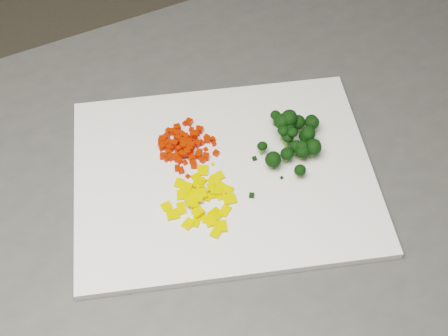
{
  "coord_description": "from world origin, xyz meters",
  "views": [
    {
      "loc": [
        -0.06,
        -0.6,
        1.63
      ],
      "look_at": [
        -0.04,
        -0.05,
        0.92
      ],
      "focal_mm": 50.0,
      "sensor_mm": 36.0,
      "label": 1
    }
  ],
  "objects_px": {
    "broccoli_pile": "(289,135)",
    "counter_block": "(245,295)",
    "pepper_pile": "(205,199)",
    "carrot_pile": "(187,142)",
    "cutting_board": "(224,175)"
  },
  "relations": [
    {
      "from": "counter_block",
      "to": "carrot_pile",
      "type": "xyz_separation_m",
      "value": [
        -0.1,
        0.02,
        0.47
      ]
    },
    {
      "from": "carrot_pile",
      "to": "broccoli_pile",
      "type": "distance_m",
      "value": 0.15
    },
    {
      "from": "pepper_pile",
      "to": "cutting_board",
      "type": "bearing_deg",
      "value": 61.12
    },
    {
      "from": "pepper_pile",
      "to": "broccoli_pile",
      "type": "distance_m",
      "value": 0.16
    },
    {
      "from": "broccoli_pile",
      "to": "carrot_pile",
      "type": "bearing_deg",
      "value": 178.76
    },
    {
      "from": "carrot_pile",
      "to": "cutting_board",
      "type": "bearing_deg",
      "value": -41.62
    },
    {
      "from": "counter_block",
      "to": "pepper_pile",
      "type": "distance_m",
      "value": 0.48
    },
    {
      "from": "counter_block",
      "to": "broccoli_pile",
      "type": "height_order",
      "value": "broccoli_pile"
    },
    {
      "from": "broccoli_pile",
      "to": "counter_block",
      "type": "bearing_deg",
      "value": -162.79
    },
    {
      "from": "counter_block",
      "to": "pepper_pile",
      "type": "height_order",
      "value": "pepper_pile"
    },
    {
      "from": "carrot_pile",
      "to": "broccoli_pile",
      "type": "bearing_deg",
      "value": -1.24
    },
    {
      "from": "broccoli_pile",
      "to": "pepper_pile",
      "type": "bearing_deg",
      "value": -142.63
    },
    {
      "from": "pepper_pile",
      "to": "broccoli_pile",
      "type": "bearing_deg",
      "value": 37.37
    },
    {
      "from": "carrot_pile",
      "to": "pepper_pile",
      "type": "bearing_deg",
      "value": -75.76
    },
    {
      "from": "counter_block",
      "to": "pepper_pile",
      "type": "xyz_separation_m",
      "value": [
        -0.07,
        -0.08,
        0.47
      ]
    }
  ]
}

